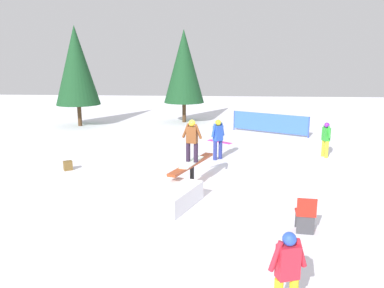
# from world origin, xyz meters

# --- Properties ---
(ground_plane) EXTENTS (60.00, 60.00, 0.00)m
(ground_plane) POSITION_xyz_m (0.00, 0.00, 0.00)
(ground_plane) COLOR white
(rail_feature) EXTENTS (2.71, 1.27, 0.77)m
(rail_feature) POSITION_xyz_m (0.00, 0.00, 0.66)
(rail_feature) COLOR black
(rail_feature) RESTS_ON ground
(snow_kicker_ramp) EXTENTS (2.22, 2.05, 0.52)m
(snow_kicker_ramp) POSITION_xyz_m (-1.59, 0.62, 0.26)
(snow_kicker_ramp) COLOR white
(snow_kicker_ramp) RESTS_ON ground
(main_rider_on_rail) EXTENTS (1.53, 0.70, 1.36)m
(main_rider_on_rail) POSITION_xyz_m (0.00, 0.00, 1.44)
(main_rider_on_rail) COLOR white
(main_rider_on_rail) RESTS_ON rail_feature
(bystander_green) EXTENTS (0.60, 0.29, 1.44)m
(bystander_green) POSITION_xyz_m (4.03, -5.21, 0.81)
(bystander_green) COLOR yellow
(bystander_green) RESTS_ON ground
(bystander_red) EXTENTS (0.30, 0.64, 1.42)m
(bystander_red) POSITION_xyz_m (-6.07, -1.91, 0.80)
(bystander_red) COLOR yellow
(bystander_red) RESTS_ON ground
(bystander_blue) EXTENTS (0.52, 0.56, 1.62)m
(bystander_blue) POSITION_xyz_m (3.33, -0.80, 0.91)
(bystander_blue) COLOR navy
(bystander_blue) RESTS_ON ground
(loose_snowboard_magenta) EXTENTS (1.02, 1.22, 0.02)m
(loose_snowboard_magenta) POSITION_xyz_m (6.59, -0.88, 0.01)
(loose_snowboard_magenta) COLOR #D52C9B
(loose_snowboard_magenta) RESTS_ON ground
(folding_chair) EXTENTS (0.48, 0.48, 0.88)m
(folding_chair) POSITION_xyz_m (-3.06, -2.86, 0.41)
(folding_chair) COLOR #3F3F44
(folding_chair) RESTS_ON ground
(backpack_on_snow) EXTENTS (0.35, 0.37, 0.34)m
(backpack_on_snow) POSITION_xyz_m (1.42, 4.64, 0.17)
(backpack_on_snow) COLOR brown
(backpack_on_snow) RESTS_ON ground
(safety_fence) EXTENTS (2.12, 3.78, 1.10)m
(safety_fence) POSITION_xyz_m (8.91, -3.55, 0.60)
(safety_fence) COLOR blue
(safety_fence) RESTS_ON ground
(pine_tree_near) EXTENTS (2.54, 2.54, 5.77)m
(pine_tree_near) POSITION_xyz_m (12.42, 1.41, 3.51)
(pine_tree_near) COLOR #4C331E
(pine_tree_near) RESTS_ON ground
(pine_tree_far) EXTENTS (2.59, 2.59, 5.89)m
(pine_tree_far) POSITION_xyz_m (10.59, 7.61, 3.59)
(pine_tree_far) COLOR #4C331E
(pine_tree_far) RESTS_ON ground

